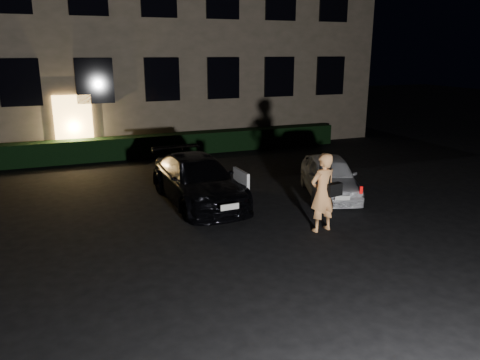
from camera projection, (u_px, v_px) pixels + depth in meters
name	position (u px, v px, depth m)	size (l,w,h in m)	color
ground	(281.00, 256.00, 9.68)	(80.00, 80.00, 0.00)	black
building	(140.00, 8.00, 21.54)	(20.00, 8.11, 12.00)	brown
hedge	(167.00, 145.00, 19.00)	(15.00, 0.70, 0.85)	black
sedan	(198.00, 180.00, 13.00)	(2.07, 4.55, 1.28)	black
hatch	(330.00, 176.00, 13.65)	(2.49, 3.69, 1.17)	silver
man	(323.00, 192.00, 10.83)	(0.83, 0.56, 1.88)	#F7A45F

